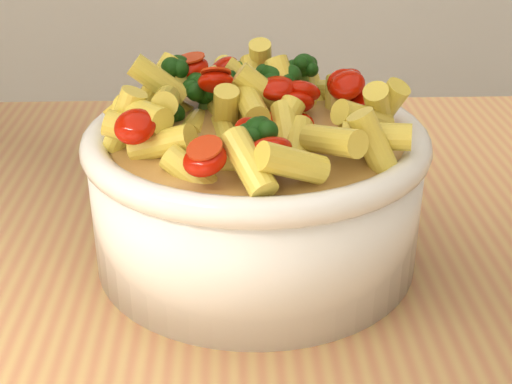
{
  "coord_description": "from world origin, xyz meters",
  "views": [
    {
      "loc": [
        0.1,
        -0.37,
        1.17
      ],
      "look_at": [
        0.11,
        0.07,
        0.95
      ],
      "focal_mm": 50.0,
      "sensor_mm": 36.0,
      "label": 1
    }
  ],
  "objects": [
    {
      "name": "pasta_salad",
      "position": [
        0.11,
        0.07,
        1.01
      ],
      "size": [
        0.18,
        0.18,
        0.04
      ],
      "color": "#FFE450",
      "rests_on": "serving_bowl"
    },
    {
      "name": "serving_bowl",
      "position": [
        0.11,
        0.07,
        0.95
      ],
      "size": [
        0.23,
        0.23,
        0.1
      ],
      "color": "white",
      "rests_on": "table"
    }
  ]
}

